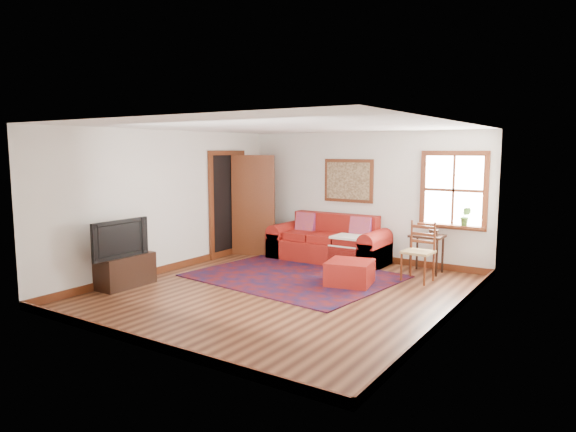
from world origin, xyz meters
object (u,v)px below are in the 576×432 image
Objects in this scene: red_leather_sofa at (329,245)px; red_ottoman at (350,273)px; ladder_back_chair at (420,249)px; side_table at (427,242)px; media_cabinet at (126,271)px.

red_ottoman is at bearing -51.15° from red_leather_sofa.
side_table is at bearing 96.89° from ladder_back_chair.
red_ottoman is at bearing 34.36° from media_cabinet.
red_leather_sofa is at bearing 164.27° from ladder_back_chair.
red_ottoman is 1.71m from side_table.
red_ottoman is at bearing -117.16° from side_table.
media_cabinet is (-1.79, -3.45, -0.05)m from red_leather_sofa.
ladder_back_chair is at bearing -83.11° from side_table.
side_table reaches higher than media_cabinet.
ladder_back_chair is (0.07, -0.61, -0.02)m from side_table.
red_ottoman is 0.70× the size of ladder_back_chair.
side_table is (0.76, 1.48, 0.36)m from red_ottoman.
red_leather_sofa is at bearing 116.92° from red_ottoman.
side_table is at bearing 50.91° from red_ottoman.
media_cabinet is (-2.95, -2.02, 0.06)m from red_ottoman.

